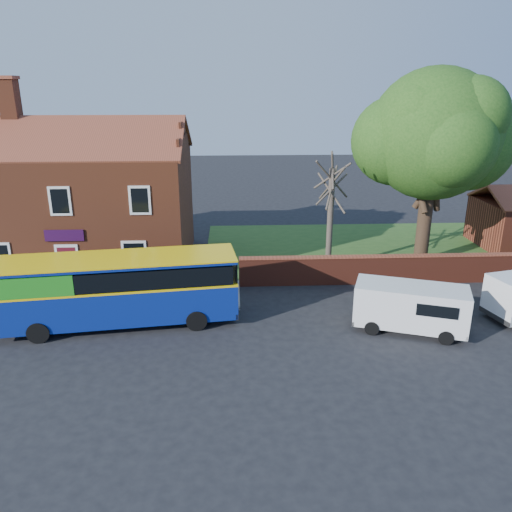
{
  "coord_description": "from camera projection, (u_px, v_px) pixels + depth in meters",
  "views": [
    {
      "loc": [
        1.73,
        -17.68,
        10.11
      ],
      "look_at": [
        2.8,
        5.0,
        2.35
      ],
      "focal_mm": 35.0,
      "sensor_mm": 36.0,
      "label": 1
    }
  ],
  "objects": [
    {
      "name": "large_tree",
      "position": [
        434.0,
        138.0,
        27.9
      ],
      "size": [
        9.18,
        7.27,
        11.2
      ],
      "color": "black",
      "rests_on": "ground"
    },
    {
      "name": "grass_strip",
      "position": [
        405.0,
        248.0,
        32.77
      ],
      "size": [
        26.0,
        12.0,
        0.04
      ],
      "primitive_type": "cube",
      "color": "#426B28",
      "rests_on": "ground"
    },
    {
      "name": "kerb",
      "position": [
        48.0,
        312.0,
        23.35
      ],
      "size": [
        18.0,
        0.15,
        0.14
      ],
      "primitive_type": "cube",
      "color": "slate",
      "rests_on": "ground"
    },
    {
      "name": "bus",
      "position": [
        111.0,
        288.0,
        21.77
      ],
      "size": [
        10.46,
        3.84,
        3.11
      ],
      "rotation": [
        0.0,
        0.0,
        0.12
      ],
      "color": "navy",
      "rests_on": "ground"
    },
    {
      "name": "pavement",
      "position": [
        60.0,
        297.0,
        25.0
      ],
      "size": [
        18.0,
        3.5,
        0.12
      ],
      "primitive_type": "cube",
      "color": "gray",
      "rests_on": "ground"
    },
    {
      "name": "bare_tree",
      "position": [
        330.0,
        214.0,
        27.93
      ],
      "size": [
        2.41,
        2.87,
        6.42
      ],
      "color": "#4C4238",
      "rests_on": "ground"
    },
    {
      "name": "boundary_wall",
      "position": [
        443.0,
        268.0,
        26.84
      ],
      "size": [
        22.0,
        0.38,
        1.6
      ],
      "color": "maroon",
      "rests_on": "ground"
    },
    {
      "name": "shop_building",
      "position": [
        84.0,
        206.0,
        29.35
      ],
      "size": [
        12.3,
        8.13,
        10.5
      ],
      "color": "brown",
      "rests_on": "ground"
    },
    {
      "name": "van_near",
      "position": [
        411.0,
        306.0,
        21.42
      ],
      "size": [
        5.03,
        3.32,
        2.05
      ],
      "rotation": [
        0.0,
        0.0,
        -0.34
      ],
      "color": "white",
      "rests_on": "ground"
    },
    {
      "name": "ground",
      "position": [
        192.0,
        353.0,
        19.9
      ],
      "size": [
        120.0,
        120.0,
        0.0
      ],
      "primitive_type": "plane",
      "color": "black",
      "rests_on": "ground"
    }
  ]
}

